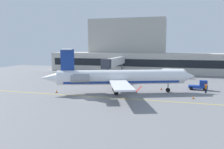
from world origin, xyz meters
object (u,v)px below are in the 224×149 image
regional_jet (119,77)px  pushback_tractor (200,86)px  fuel_tank (173,73)px  marshaller (206,88)px  baggage_tug (55,76)px  belt_loader (80,78)px

regional_jet → pushback_tractor: 18.41m
fuel_tank → marshaller: 22.84m
pushback_tractor → fuel_tank: bearing=108.5°
baggage_tug → fuel_tank: size_ratio=0.42×
pushback_tractor → baggage_tug: bearing=171.3°
belt_loader → pushback_tractor: bearing=-5.8°
marshaller → fuel_tank: bearing=108.0°
pushback_tractor → fuel_tank: size_ratio=0.51×
regional_jet → pushback_tractor: bearing=26.8°
belt_loader → fuel_tank: size_ratio=0.52×
belt_loader → regional_jet: bearing=-39.6°
baggage_tug → belt_loader: belt_loader is taller
baggage_tug → pushback_tractor: bearing=-8.7°
belt_loader → baggage_tug: bearing=162.3°
regional_jet → marshaller: (17.22, 4.88, -2.24)m
regional_jet → fuel_tank: bearing=69.1°
baggage_tug → belt_loader: 9.93m
fuel_tank → baggage_tug: bearing=-159.7°
baggage_tug → pushback_tractor: (39.39, -6.05, 0.01)m
marshaller → baggage_tug: bearing=166.9°
pushback_tractor → belt_loader: 30.08m
baggage_tug → belt_loader: (9.46, -3.01, 0.07)m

